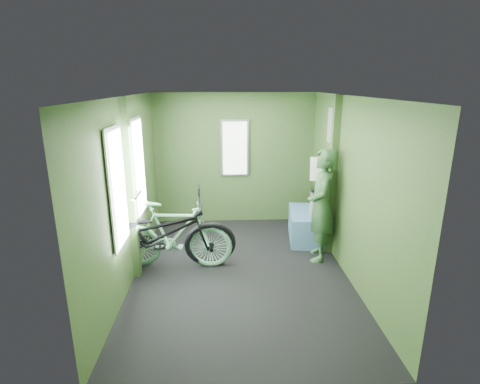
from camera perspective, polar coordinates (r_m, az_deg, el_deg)
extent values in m
plane|color=black|center=(5.15, 0.05, -12.16)|extent=(4.00, 4.00, 0.00)
cube|color=silver|center=(4.53, 0.06, 14.37)|extent=(2.80, 4.00, 0.02)
cube|color=#375226|center=(6.65, -0.79, 5.01)|extent=(2.80, 0.02, 2.30)
cube|color=#375226|center=(2.84, 2.07, -10.97)|extent=(2.80, 0.02, 2.30)
cube|color=#375226|center=(4.85, -16.71, 0.01)|extent=(0.02, 4.00, 2.30)
cube|color=#375226|center=(4.97, 16.38, 0.45)|extent=(0.02, 4.00, 2.30)
cube|color=#375226|center=(4.84, -16.25, 0.02)|extent=(0.08, 0.12, 2.30)
cube|color=silver|center=(4.27, -18.03, 0.53)|extent=(0.02, 0.56, 1.34)
cube|color=silver|center=(5.31, -15.04, 3.76)|extent=(0.02, 0.56, 1.34)
cube|color=white|center=(4.16, -18.54, 7.56)|extent=(0.00, 0.12, 0.12)
cube|color=white|center=(5.22, -15.36, 9.44)|extent=(0.00, 0.12, 0.12)
cylinder|color=silver|center=(4.84, -15.39, -0.54)|extent=(0.03, 0.40, 0.03)
cube|color=#375226|center=(5.51, 13.92, 2.15)|extent=(0.10, 0.10, 2.30)
cube|color=white|center=(5.68, 13.84, 9.76)|extent=(0.02, 0.40, 0.50)
cube|color=silver|center=(6.57, -0.78, 6.65)|extent=(0.50, 0.02, 1.00)
imported|color=black|center=(5.29, -12.04, -11.71)|extent=(2.15, 1.12, 1.21)
imported|color=#78C194|center=(5.36, -9.86, -11.21)|extent=(1.63, 0.63, 0.98)
imported|color=#30552E|center=(5.36, 12.24, -2.04)|extent=(0.47, 0.64, 1.60)
cube|color=silver|center=(5.52, 12.25, 3.43)|extent=(0.33, 0.20, 0.33)
cube|color=gray|center=(5.88, 12.06, -4.20)|extent=(0.25, 0.35, 0.86)
cube|color=#324D6A|center=(6.17, 10.04, -5.02)|extent=(0.63, 0.99, 0.47)
cube|color=#324D6A|center=(6.07, 12.38, -0.59)|extent=(0.18, 0.94, 0.52)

